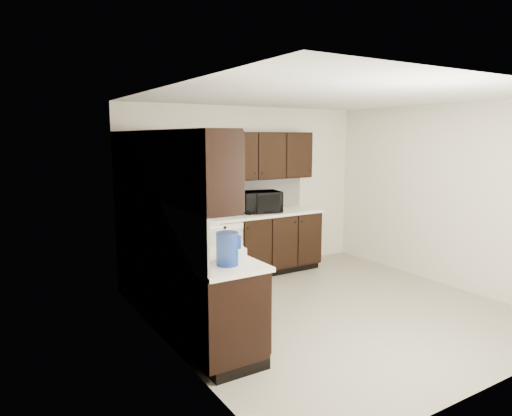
% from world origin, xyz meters
% --- Properties ---
extents(floor, '(4.00, 4.00, 0.00)m').
position_xyz_m(floor, '(0.00, 0.00, 0.00)').
color(floor, '#9F9A84').
rests_on(floor, ground).
extents(ceiling, '(4.00, 4.00, 0.00)m').
position_xyz_m(ceiling, '(0.00, 0.00, 2.50)').
color(ceiling, white).
rests_on(ceiling, wall_back).
extents(wall_back, '(4.00, 0.02, 2.50)m').
position_xyz_m(wall_back, '(0.00, 2.00, 1.25)').
color(wall_back, beige).
rests_on(wall_back, floor).
extents(wall_left, '(0.02, 4.00, 2.50)m').
position_xyz_m(wall_left, '(-2.00, 0.00, 1.25)').
color(wall_left, beige).
rests_on(wall_left, floor).
extents(wall_right, '(0.02, 4.00, 2.50)m').
position_xyz_m(wall_right, '(2.00, 0.00, 1.25)').
color(wall_right, beige).
rests_on(wall_right, floor).
extents(wall_front, '(4.00, 0.02, 2.50)m').
position_xyz_m(wall_front, '(0.00, -2.00, 1.25)').
color(wall_front, beige).
rests_on(wall_front, floor).
extents(lower_cabinets, '(3.00, 2.80, 0.90)m').
position_xyz_m(lower_cabinets, '(-1.01, 1.11, 0.41)').
color(lower_cabinets, black).
rests_on(lower_cabinets, floor).
extents(countertop, '(3.03, 2.83, 0.04)m').
position_xyz_m(countertop, '(-1.01, 1.11, 0.92)').
color(countertop, white).
rests_on(countertop, lower_cabinets).
extents(backsplash, '(3.00, 2.80, 0.48)m').
position_xyz_m(backsplash, '(-1.22, 1.32, 1.18)').
color(backsplash, silver).
rests_on(backsplash, countertop).
extents(upper_cabinets, '(3.00, 2.80, 0.70)m').
position_xyz_m(upper_cabinets, '(-1.10, 1.20, 1.77)').
color(upper_cabinets, black).
rests_on(upper_cabinets, wall_back).
extents(dishwasher, '(0.58, 0.04, 0.78)m').
position_xyz_m(dishwasher, '(-0.70, 1.41, 0.55)').
color(dishwasher, '#F9F2CC').
rests_on(dishwasher, lower_cabinets).
extents(sink, '(0.54, 0.82, 0.42)m').
position_xyz_m(sink, '(-1.68, -0.01, 0.88)').
color(sink, '#F9F2CC').
rests_on(sink, countertop).
extents(microwave, '(0.63, 0.49, 0.32)m').
position_xyz_m(microwave, '(0.05, 1.68, 1.10)').
color(microwave, black).
rests_on(microwave, countertop).
extents(soap_bottle_a, '(0.10, 0.11, 0.20)m').
position_xyz_m(soap_bottle_a, '(-1.54, -0.52, 1.04)').
color(soap_bottle_a, gray).
rests_on(soap_bottle_a, countertop).
extents(soap_bottle_b, '(0.12, 0.12, 0.26)m').
position_xyz_m(soap_bottle_b, '(-1.82, -0.19, 1.07)').
color(soap_bottle_b, gray).
rests_on(soap_bottle_b, countertop).
extents(toaster_oven, '(0.34, 0.26, 0.21)m').
position_xyz_m(toaster_oven, '(-1.75, 1.75, 1.05)').
color(toaster_oven, silver).
rests_on(toaster_oven, countertop).
extents(storage_bin, '(0.54, 0.41, 0.21)m').
position_xyz_m(storage_bin, '(-1.66, 0.30, 1.04)').
color(storage_bin, white).
rests_on(storage_bin, countertop).
extents(blue_pitcher, '(0.24, 0.24, 0.29)m').
position_xyz_m(blue_pitcher, '(-1.69, -0.54, 1.09)').
color(blue_pitcher, '#103398').
rests_on(blue_pitcher, countertop).
extents(teal_tumbler, '(0.09, 0.09, 0.18)m').
position_xyz_m(teal_tumbler, '(-1.51, 1.35, 1.03)').
color(teal_tumbler, '#0D9794').
rests_on(teal_tumbler, countertop).
extents(paper_towel_roll, '(0.18, 0.18, 0.33)m').
position_xyz_m(paper_towel_roll, '(-1.60, 0.50, 1.10)').
color(paper_towel_roll, silver).
rests_on(paper_towel_roll, countertop).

